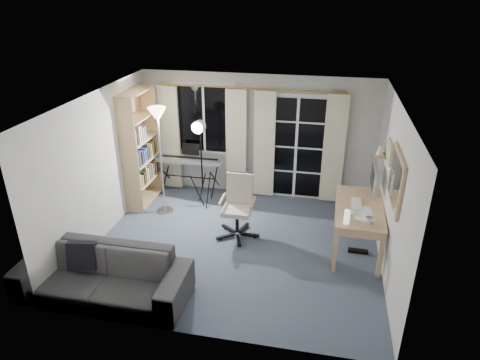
% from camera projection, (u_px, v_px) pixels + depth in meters
% --- Properties ---
extents(floor, '(4.50, 4.00, 0.02)m').
position_uv_depth(floor, '(237.00, 246.00, 6.98)').
color(floor, '#3C4658').
rests_on(floor, ground).
extents(window, '(1.20, 0.08, 1.40)m').
position_uv_depth(window, '(204.00, 119.00, 8.29)').
color(window, white).
rests_on(window, floor).
extents(french_door, '(1.32, 0.09, 2.11)m').
position_uv_depth(french_door, '(296.00, 148.00, 8.16)').
color(french_door, white).
rests_on(french_door, floor).
extents(curtains, '(3.60, 0.07, 2.13)m').
position_uv_depth(curtains, '(250.00, 143.00, 8.21)').
color(curtains, gold).
rests_on(curtains, floor).
extents(bookshelf, '(0.36, 1.02, 2.19)m').
position_uv_depth(bookshelf, '(138.00, 151.00, 7.98)').
color(bookshelf, '#A77F58').
rests_on(bookshelf, floor).
extents(torchiere_lamp, '(0.39, 0.39, 1.99)m').
position_uv_depth(torchiere_lamp, '(158.00, 130.00, 7.35)').
color(torchiere_lamp, '#B2B2B7').
rests_on(torchiere_lamp, floor).
extents(keyboard_piano, '(1.33, 0.64, 0.96)m').
position_uv_depth(keyboard_piano, '(189.00, 160.00, 8.41)').
color(keyboard_piano, black).
rests_on(keyboard_piano, floor).
extents(studio_light, '(0.35, 0.35, 1.73)m').
position_uv_depth(studio_light, '(199.00, 137.00, 7.63)').
color(studio_light, black).
rests_on(studio_light, floor).
extents(office_chair, '(0.70, 0.74, 1.06)m').
position_uv_depth(office_chair, '(239.00, 200.00, 7.09)').
color(office_chair, black).
rests_on(office_chair, floor).
extents(desk, '(0.76, 1.46, 0.77)m').
position_uv_depth(desk, '(359.00, 212.00, 6.61)').
color(desk, tan).
rests_on(desk, floor).
extents(monitor, '(0.19, 0.56, 0.48)m').
position_uv_depth(monitor, '(373.00, 178.00, 6.81)').
color(monitor, silver).
rests_on(monitor, desk).
extents(desk_clutter, '(0.47, 0.87, 0.98)m').
position_uv_depth(desk_clutter, '(355.00, 223.00, 6.45)').
color(desk_clutter, white).
rests_on(desk_clutter, desk).
extents(mug, '(0.13, 0.10, 0.13)m').
position_uv_depth(mug, '(369.00, 220.00, 6.08)').
color(mug, silver).
rests_on(mug, desk).
extents(wall_mirror, '(0.04, 0.94, 0.74)m').
position_uv_depth(wall_mirror, '(396.00, 180.00, 5.61)').
color(wall_mirror, '#A77F58').
rests_on(wall_mirror, floor).
extents(framed_print, '(0.03, 0.42, 0.32)m').
position_uv_depth(framed_print, '(390.00, 152.00, 6.38)').
color(framed_print, '#A77F58').
rests_on(framed_print, floor).
extents(wall_shelf, '(0.16, 0.30, 0.18)m').
position_uv_depth(wall_shelf, '(380.00, 152.00, 6.92)').
color(wall_shelf, '#A77F58').
rests_on(wall_shelf, floor).
extents(sofa, '(2.31, 0.68, 0.90)m').
position_uv_depth(sofa, '(101.00, 268.00, 5.68)').
color(sofa, '#2E2E31').
rests_on(sofa, floor).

